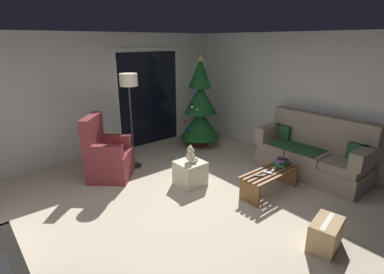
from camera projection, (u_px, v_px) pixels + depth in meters
ground_plane at (202, 209)px, 4.27m from camera, size 7.00×7.00×0.00m
wall_back at (105, 95)px, 6.11m from camera, size 5.72×0.12×2.50m
wall_right at (314, 100)px, 5.61m from camera, size 0.12×6.00×2.50m
patio_door_frame at (149, 97)px, 6.72m from camera, size 1.60×0.02×2.20m
patio_door_glass at (149, 99)px, 6.72m from camera, size 1.50×0.02×2.10m
couch at (312, 154)px, 5.27m from camera, size 0.79×1.94×1.08m
coffee_table at (270, 178)px, 4.67m from camera, size 1.10×0.40×0.37m
remote_graphite at (258, 176)px, 4.45m from camera, size 0.15×0.14×0.02m
remote_silver at (267, 173)px, 4.57m from camera, size 0.09×0.16×0.02m
remote_white at (274, 169)px, 4.68m from camera, size 0.16×0.10×0.02m
book_stack at (282, 162)px, 4.84m from camera, size 0.26×0.22×0.11m
cell_phone at (283, 159)px, 4.81m from camera, size 0.13×0.16×0.01m
christmas_tree at (200, 108)px, 6.56m from camera, size 0.91×0.91×2.05m
armchair at (107, 156)px, 5.15m from camera, size 0.97×0.97×1.13m
floor_lamp at (129, 89)px, 5.26m from camera, size 0.32×0.32×1.78m
ottoman at (190, 173)px, 4.95m from camera, size 0.44×0.44×0.42m
teddy_bear_cream at (191, 155)px, 4.85m from camera, size 0.21×0.22×0.29m
cardboard_box_taped_mid_floor at (325, 234)px, 3.45m from camera, size 0.52×0.38×0.35m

